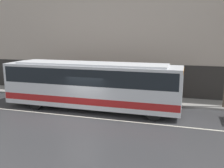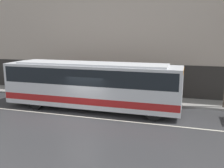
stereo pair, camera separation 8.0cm
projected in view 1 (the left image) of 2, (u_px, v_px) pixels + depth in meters
ground_plane at (83, 117)px, 16.00m from camera, size 60.00×60.00×0.00m
sidewalk at (107, 97)px, 20.86m from camera, size 60.00×2.38×0.16m
building_facade at (112, 23)px, 20.93m from camera, size 60.00×0.35×12.67m
lane_stripe at (83, 117)px, 16.00m from camera, size 54.00×0.14×0.01m
transit_bus at (91, 83)px, 17.29m from camera, size 12.29×2.59×3.31m
pedestrian_waiting at (112, 86)px, 21.19m from camera, size 0.36×0.36×1.65m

